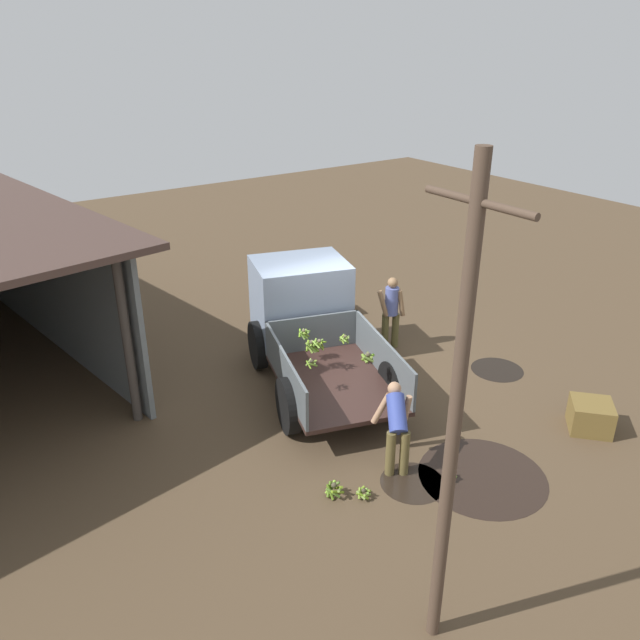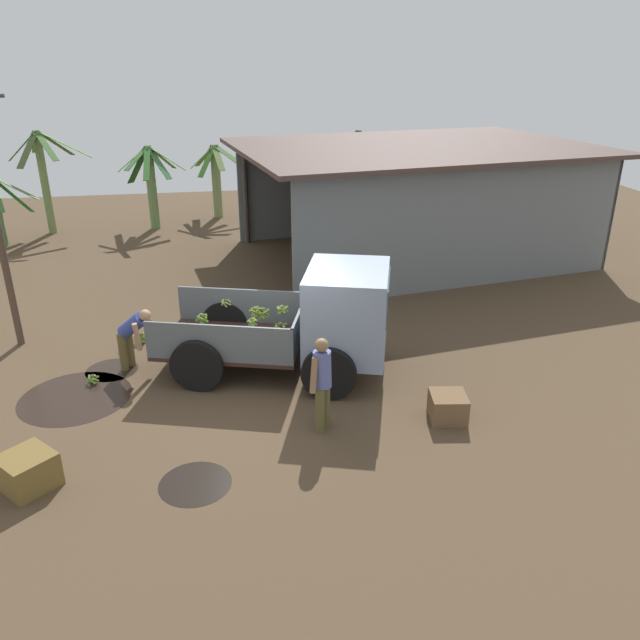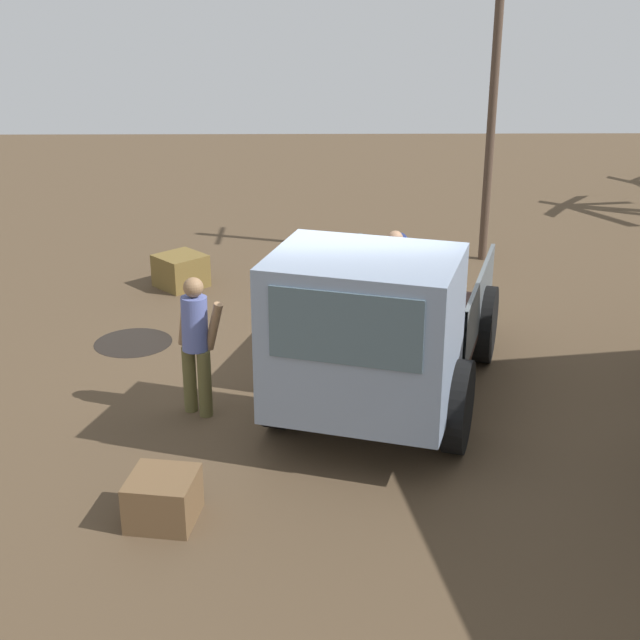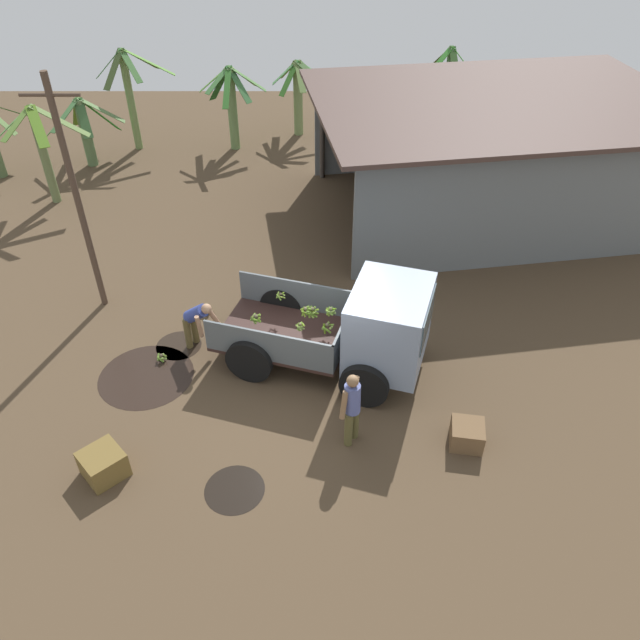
# 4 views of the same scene
# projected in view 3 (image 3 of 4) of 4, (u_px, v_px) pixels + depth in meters

# --- Properties ---
(ground) EXTENTS (36.00, 36.00, 0.00)m
(ground) POSITION_uv_depth(u_px,v_px,m) (349.00, 388.00, 10.75)
(ground) COLOR #4F3D2A
(mud_patch_0) EXTENTS (1.00, 1.00, 0.01)m
(mud_patch_0) POSITION_uv_depth(u_px,v_px,m) (403.00, 299.00, 13.64)
(mud_patch_0) COLOR black
(mud_patch_0) RESTS_ON ground
(mud_patch_1) EXTENTS (1.98, 1.98, 0.01)m
(mud_patch_1) POSITION_uv_depth(u_px,v_px,m) (338.00, 289.00, 14.10)
(mud_patch_1) COLOR black
(mud_patch_1) RESTS_ON ground
(mud_patch_2) EXTENTS (1.05, 1.05, 0.01)m
(mud_patch_2) POSITION_uv_depth(u_px,v_px,m) (133.00, 342.00, 12.06)
(mud_patch_2) COLOR black
(mud_patch_2) RESTS_ON ground
(cargo_truck) EXTENTS (4.67, 3.07, 2.11)m
(cargo_truck) POSITION_uv_depth(u_px,v_px,m) (373.00, 333.00, 9.44)
(cargo_truck) COLOR #36221D
(cargo_truck) RESTS_ON ground
(utility_pole) EXTENTS (1.17, 0.14, 5.43)m
(utility_pole) POSITION_uv_depth(u_px,v_px,m) (493.00, 94.00, 14.55)
(utility_pole) COLOR #4E3B2E
(utility_pole) RESTS_ON ground
(person_foreground_visitor) EXTENTS (0.46, 0.59, 1.62)m
(person_foreground_visitor) POSITION_uv_depth(u_px,v_px,m) (196.00, 340.00, 9.84)
(person_foreground_visitor) COLOR brown
(person_foreground_visitor) RESTS_ON ground
(person_worker_loading) EXTENTS (0.85, 0.70, 1.31)m
(person_worker_loading) POSITION_uv_depth(u_px,v_px,m) (405.00, 261.00, 12.90)
(person_worker_loading) COLOR brown
(person_worker_loading) RESTS_ON ground
(banana_bunch_on_ground_0) EXTENTS (0.21, 0.23, 0.19)m
(banana_bunch_on_ground_0) POSITION_uv_depth(u_px,v_px,m) (370.00, 287.00, 13.85)
(banana_bunch_on_ground_0) COLOR #4E4632
(banana_bunch_on_ground_0) RESTS_ON ground
(banana_bunch_on_ground_1) EXTENTS (0.30, 0.32, 0.24)m
(banana_bunch_on_ground_1) POSITION_uv_depth(u_px,v_px,m) (485.00, 301.00, 13.20)
(banana_bunch_on_ground_1) COLOR #4C4532
(banana_bunch_on_ground_1) RESTS_ON ground
(banana_bunch_on_ground_2) EXTENTS (0.22, 0.22, 0.17)m
(banana_bunch_on_ground_2) POSITION_uv_depth(u_px,v_px,m) (460.00, 297.00, 13.47)
(banana_bunch_on_ground_2) COLOR #453E2D
(banana_bunch_on_ground_2) RESTS_ON ground
(wooden_crate_0) EXTENTS (0.96, 0.96, 0.52)m
(wooden_crate_0) POSITION_uv_depth(u_px,v_px,m) (181.00, 271.00, 14.13)
(wooden_crate_0) COLOR brown
(wooden_crate_0) RESTS_ON ground
(wooden_crate_1) EXTENTS (0.68, 0.68, 0.45)m
(wooden_crate_1) POSITION_uv_depth(u_px,v_px,m) (163.00, 498.00, 8.09)
(wooden_crate_1) COLOR brown
(wooden_crate_1) RESTS_ON ground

